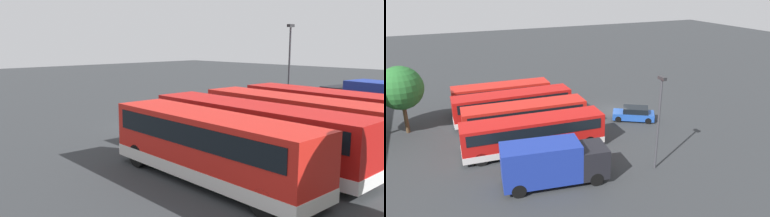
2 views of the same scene
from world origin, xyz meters
The scene contains 8 objects.
ground_plane centered at (0.00, 0.00, 0.00)m, with size 140.00×140.00×0.00m, color #2D3033.
bus_single_deck_near_end centered at (-5.63, 10.73, 1.62)m, with size 3.27×12.15×2.95m.
bus_single_deck_second centered at (-1.82, 10.41, 1.62)m, with size 3.15×11.59×2.95m.
bus_single_deck_third centered at (2.02, 10.64, 1.62)m, with size 2.80×12.07×2.95m.
bus_single_deck_fourth centered at (5.52, 11.06, 1.62)m, with size 2.97×10.69×2.95m.
box_truck_blue centered at (-11.16, 11.05, 1.71)m, with size 3.50×7.77×3.20m.
car_hatchback_silver centered at (-3.09, -0.78, 0.70)m, with size 3.76×4.54×1.43m.
lamp_post_tall centered at (-12.28, 3.04, 4.36)m, with size 0.70×0.30×7.37m.
Camera 1 is at (17.60, 22.86, 6.02)m, focal length 38.27 mm.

